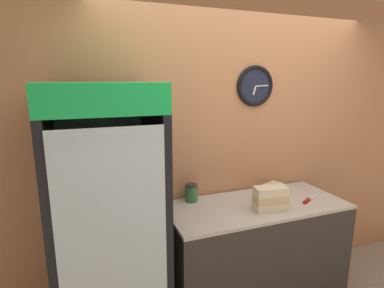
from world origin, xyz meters
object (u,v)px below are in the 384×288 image
(beverage_cooler, at_px, (108,211))
(chefs_knife, at_px, (310,199))
(sandwich_flat_left, at_px, (271,188))
(sandwich_stack_middle, at_px, (271,199))
(sandwich_stack_bottom, at_px, (270,207))
(sandwich_stack_top, at_px, (271,191))
(condiment_jar, at_px, (191,193))

(beverage_cooler, bearing_deg, chefs_knife, -3.54)
(beverage_cooler, relative_size, sandwich_flat_left, 7.04)
(sandwich_stack_middle, bearing_deg, sandwich_stack_bottom, 0.00)
(sandwich_stack_middle, bearing_deg, beverage_cooler, 172.36)
(sandwich_stack_top, bearing_deg, chefs_knife, 7.84)
(sandwich_flat_left, xyz_separation_m, chefs_knife, (0.18, -0.30, -0.02))
(chefs_knife, bearing_deg, sandwich_stack_top, -172.16)
(sandwich_stack_middle, relative_size, sandwich_stack_top, 1.00)
(beverage_cooler, xyz_separation_m, sandwich_flat_left, (1.48, 0.20, -0.09))
(sandwich_stack_top, bearing_deg, condiment_jar, 142.72)
(chefs_knife, bearing_deg, beverage_cooler, 176.46)
(sandwich_stack_middle, distance_m, condiment_jar, 0.65)
(sandwich_stack_middle, relative_size, condiment_jar, 1.82)
(sandwich_stack_top, xyz_separation_m, chefs_knife, (0.44, 0.06, -0.15))
(sandwich_stack_bottom, xyz_separation_m, sandwich_stack_middle, (0.00, 0.00, 0.06))
(chefs_knife, bearing_deg, condiment_jar, 160.82)
(sandwich_stack_top, relative_size, sandwich_flat_left, 0.99)
(beverage_cooler, bearing_deg, sandwich_flat_left, 7.70)
(beverage_cooler, relative_size, condiment_jar, 12.98)
(sandwich_stack_top, relative_size, chefs_knife, 0.88)
(beverage_cooler, bearing_deg, sandwich_stack_top, -7.64)
(beverage_cooler, relative_size, sandwich_stack_bottom, 7.14)
(sandwich_stack_middle, bearing_deg, condiment_jar, 142.72)
(sandwich_stack_bottom, distance_m, sandwich_stack_top, 0.13)
(beverage_cooler, relative_size, chefs_knife, 6.26)
(beverage_cooler, distance_m, chefs_knife, 1.67)
(sandwich_stack_top, bearing_deg, sandwich_stack_middle, 0.00)
(sandwich_stack_bottom, bearing_deg, beverage_cooler, 172.36)
(chefs_knife, bearing_deg, sandwich_flat_left, 121.00)
(beverage_cooler, xyz_separation_m, sandwich_stack_bottom, (1.22, -0.16, -0.09))
(sandwich_stack_bottom, relative_size, condiment_jar, 1.82)
(sandwich_stack_top, bearing_deg, beverage_cooler, 172.36)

